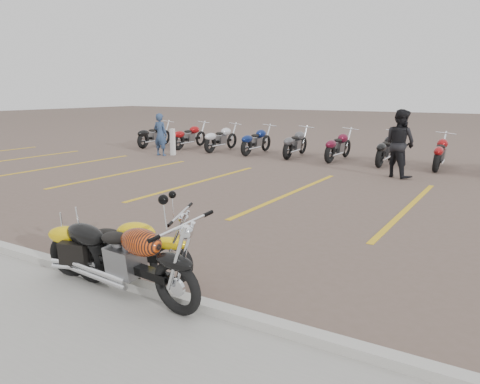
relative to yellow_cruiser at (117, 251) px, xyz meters
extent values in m
plane|color=brown|center=(-0.35, 1.87, -0.40)|extent=(100.00, 100.00, 0.00)
cube|color=#ADAAA3|center=(-0.35, -0.13, -0.34)|extent=(60.00, 0.18, 0.12)
torus|color=black|center=(0.70, 0.23, -0.12)|extent=(0.58, 0.27, 0.58)
torus|color=black|center=(-0.60, -0.20, -0.12)|extent=(0.63, 0.34, 0.61)
cube|color=black|center=(0.05, 0.02, -0.07)|extent=(1.13, 0.46, 0.09)
cube|color=slate|center=(0.01, 0.00, -0.01)|extent=(0.44, 0.37, 0.30)
ellipsoid|color=gold|center=(0.29, 0.10, 0.25)|extent=(0.58, 0.43, 0.27)
ellipsoid|color=black|center=(-0.10, -0.03, 0.22)|extent=(0.40, 0.33, 0.11)
torus|color=black|center=(1.29, -0.35, -0.08)|extent=(0.66, 0.17, 0.65)
torus|color=black|center=(-0.25, -0.20, -0.08)|extent=(0.70, 0.23, 0.69)
cube|color=black|center=(0.52, -0.27, -0.02)|extent=(1.30, 0.24, 0.10)
cube|color=slate|center=(0.47, -0.27, 0.04)|extent=(0.45, 0.34, 0.34)
ellipsoid|color=black|center=(0.80, -0.30, 0.34)|extent=(0.61, 0.37, 0.30)
ellipsoid|color=black|center=(0.34, -0.26, 0.30)|extent=(0.41, 0.30, 0.12)
imported|color=navy|center=(-7.40, 9.39, 0.39)|extent=(0.59, 0.40, 1.58)
imported|color=black|center=(1.30, 9.43, 0.55)|extent=(1.15, 1.07, 1.90)
cube|color=silver|center=(-7.07, 9.70, 0.10)|extent=(0.18, 0.18, 1.00)
camera|label=1|loc=(4.28, -4.00, 1.99)|focal=35.00mm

